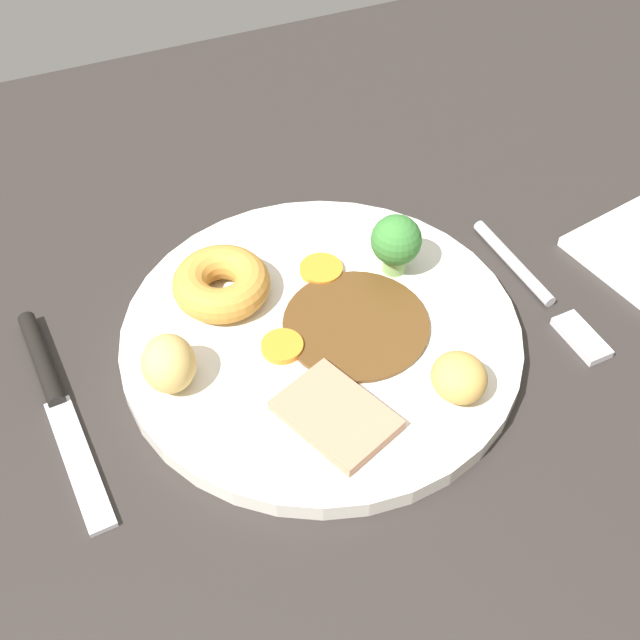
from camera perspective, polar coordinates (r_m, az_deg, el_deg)
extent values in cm
cube|color=#2B2623|center=(59.83, -0.45, -1.77)|extent=(120.00, 84.00, 3.60)
cylinder|color=silver|center=(57.07, 0.00, -1.15)|extent=(27.80, 27.80, 1.40)
cylinder|color=#563819|center=(56.75, 2.53, -0.29)|extent=(10.25, 10.25, 0.30)
cube|color=tan|center=(51.55, 1.12, -6.64)|extent=(7.37, 8.54, 0.80)
torus|color=#C68938|center=(58.27, -6.89, 2.54)|extent=(6.97, 6.97, 2.54)
ellipsoid|color=tan|center=(52.75, 9.69, -3.97)|extent=(3.60, 3.83, 2.90)
ellipsoid|color=#D8B260|center=(53.12, -10.52, -3.00)|extent=(4.19, 4.60, 3.67)
cylinder|color=orange|center=(60.37, 0.08, 3.55)|extent=(3.19, 3.19, 0.46)
cylinder|color=orange|center=(55.27, -2.66, -1.85)|extent=(2.88, 2.88, 0.51)
cylinder|color=#8CB766|center=(60.34, 5.20, 4.08)|extent=(1.69, 1.69, 1.66)
sphere|color=#387A33|center=(58.90, 5.34, 5.58)|extent=(3.70, 3.70, 3.70)
cylinder|color=silver|center=(64.29, 13.37, 3.89)|extent=(1.40, 9.53, 0.90)
cube|color=silver|center=(60.42, 17.78, -1.17)|extent=(2.24, 4.60, 0.60)
cylinder|color=black|center=(59.07, -18.88, -2.56)|extent=(1.82, 8.57, 1.20)
cube|color=silver|center=(53.64, -16.46, -9.48)|extent=(2.47, 10.60, 0.40)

